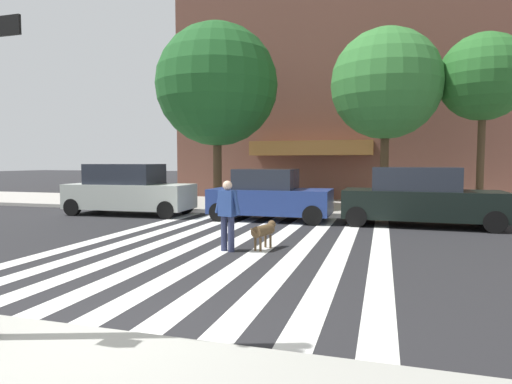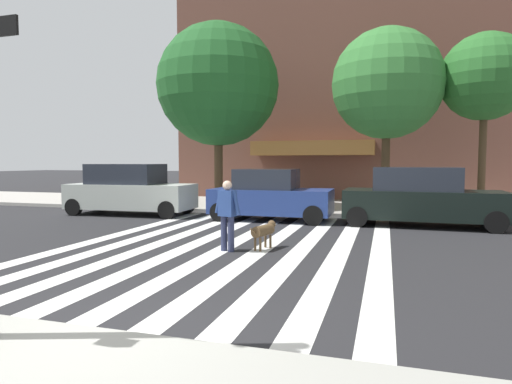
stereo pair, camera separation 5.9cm
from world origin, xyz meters
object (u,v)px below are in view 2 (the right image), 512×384
(street_tree_nearest, at_px, (218,85))
(street_tree_middle, at_px, (387,84))
(parked_car_behind_first, at_px, (270,196))
(dog_on_leash, at_px, (264,231))
(parked_car_near_curb, at_px, (130,190))
(parked_car_third_in_line, at_px, (421,198))
(pedestrian_dog_walker, at_px, (227,212))
(street_tree_further, at_px, (485,77))

(street_tree_nearest, relative_size, street_tree_middle, 1.10)
(parked_car_behind_first, distance_m, dog_on_leash, 5.15)
(parked_car_near_curb, xyz_separation_m, dog_on_leash, (6.89, -5.00, -0.51))
(parked_car_third_in_line, bearing_deg, parked_car_behind_first, -179.98)
(street_tree_nearest, distance_m, pedestrian_dog_walker, 9.90)
(street_tree_nearest, height_order, pedestrian_dog_walker, street_tree_nearest)
(parked_car_near_curb, xyz_separation_m, street_tree_further, (13.09, 3.30, 4.25))
(parked_car_near_curb, distance_m, street_tree_middle, 10.87)
(street_tree_further, distance_m, dog_on_leash, 11.40)
(parked_car_third_in_line, distance_m, street_tree_nearest, 9.55)
(parked_car_third_in_line, height_order, street_tree_further, street_tree_further)
(parked_car_near_curb, bearing_deg, parked_car_behind_first, 0.02)
(pedestrian_dog_walker, height_order, dog_on_leash, pedestrian_dog_walker)
(street_tree_further, bearing_deg, parked_car_behind_first, -155.89)
(parked_car_near_curb, xyz_separation_m, parked_car_behind_first, (5.71, 0.00, -0.09))
(street_tree_middle, xyz_separation_m, pedestrian_dog_walker, (-3.46, -8.47, -4.16))
(parked_car_third_in_line, xyz_separation_m, street_tree_nearest, (-8.03, 2.68, 4.42))
(parked_car_near_curb, xyz_separation_m, pedestrian_dog_walker, (6.14, -5.48, -0.03))
(parked_car_near_curb, xyz_separation_m, parked_car_third_in_line, (10.71, 0.00, -0.04))
(street_tree_further, bearing_deg, street_tree_nearest, -176.59)
(parked_car_behind_first, xyz_separation_m, dog_on_leash, (1.18, -5.00, -0.42))
(dog_on_leash, bearing_deg, street_tree_nearest, 118.71)
(parked_car_behind_first, distance_m, parked_car_third_in_line, 5.00)
(street_tree_nearest, relative_size, street_tree_further, 1.16)
(parked_car_behind_first, bearing_deg, dog_on_leash, -76.76)
(parked_car_third_in_line, xyz_separation_m, street_tree_middle, (-1.11, 2.99, 4.17))
(street_tree_nearest, height_order, street_tree_middle, street_tree_nearest)
(parked_car_behind_first, bearing_deg, street_tree_further, 24.11)
(pedestrian_dog_walker, xyz_separation_m, dog_on_leash, (0.75, 0.48, -0.48))
(parked_car_near_curb, relative_size, pedestrian_dog_walker, 3.02)
(parked_car_near_curb, height_order, parked_car_behind_first, parked_car_near_curb)
(parked_car_third_in_line, relative_size, street_tree_nearest, 0.63)
(pedestrian_dog_walker, bearing_deg, dog_on_leash, 32.80)
(street_tree_further, xyz_separation_m, pedestrian_dog_walker, (-6.95, -8.78, -4.28))
(parked_car_third_in_line, distance_m, street_tree_further, 5.91)
(dog_on_leash, bearing_deg, parked_car_behind_first, 103.24)
(street_tree_nearest, bearing_deg, parked_car_behind_first, -41.50)
(street_tree_nearest, bearing_deg, street_tree_further, 3.41)
(parked_car_third_in_line, height_order, dog_on_leash, parked_car_third_in_line)
(parked_car_behind_first, height_order, dog_on_leash, parked_car_behind_first)
(parked_car_behind_first, distance_m, street_tree_nearest, 6.03)
(parked_car_third_in_line, bearing_deg, street_tree_further, 54.23)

